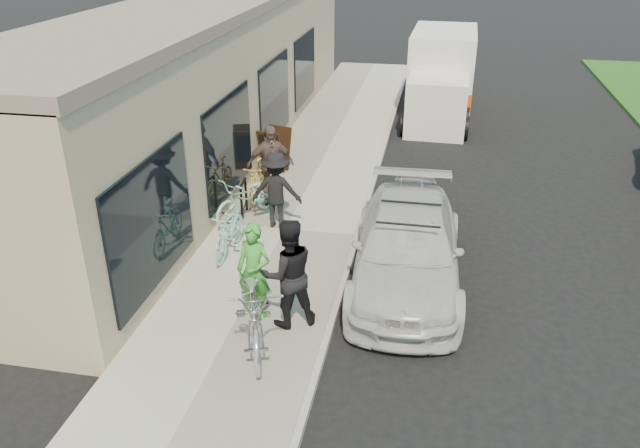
{
  "coord_description": "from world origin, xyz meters",
  "views": [
    {
      "loc": [
        0.98,
        -8.55,
        6.14
      ],
      "look_at": [
        -0.96,
        1.58,
        1.05
      ],
      "focal_mm": 35.0,
      "sensor_mm": 36.0,
      "label": 1
    }
  ],
  "objects_px": {
    "woman_rider": "(254,271)",
    "cruiser_bike_c": "(257,181)",
    "moving_truck": "(441,79)",
    "tandem_bike": "(255,308)",
    "bike_rack": "(244,195)",
    "sedan_silver": "(410,208)",
    "sedan_white": "(407,248)",
    "man_standing": "(288,273)",
    "sandwich_board": "(274,150)",
    "bystander_b": "(270,165)",
    "cruiser_bike_a": "(229,232)",
    "bystander_a": "(276,190)",
    "cruiser_bike_b": "(248,197)"
  },
  "relations": [
    {
      "from": "bike_rack",
      "to": "bystander_b",
      "type": "xyz_separation_m",
      "value": [
        0.43,
        0.76,
        0.45
      ]
    },
    {
      "from": "sedan_white",
      "to": "cruiser_bike_c",
      "type": "distance_m",
      "value": 4.61
    },
    {
      "from": "cruiser_bike_a",
      "to": "cruiser_bike_c",
      "type": "xyz_separation_m",
      "value": [
        -0.2,
        2.62,
        -0.0
      ]
    },
    {
      "from": "sedan_white",
      "to": "cruiser_bike_a",
      "type": "distance_m",
      "value": 3.47
    },
    {
      "from": "bike_rack",
      "to": "bystander_a",
      "type": "xyz_separation_m",
      "value": [
        0.86,
        -0.4,
        0.35
      ]
    },
    {
      "from": "cruiser_bike_c",
      "to": "sandwich_board",
      "type": "bearing_deg",
      "value": 90.87
    },
    {
      "from": "sedan_silver",
      "to": "tandem_bike",
      "type": "relative_size",
      "value": 1.3
    },
    {
      "from": "tandem_bike",
      "to": "cruiser_bike_c",
      "type": "height_order",
      "value": "tandem_bike"
    },
    {
      "from": "woman_rider",
      "to": "cruiser_bike_b",
      "type": "bearing_deg",
      "value": 122.32
    },
    {
      "from": "sandwich_board",
      "to": "moving_truck",
      "type": "distance_m",
      "value": 7.81
    },
    {
      "from": "bike_rack",
      "to": "woman_rider",
      "type": "height_order",
      "value": "woman_rider"
    },
    {
      "from": "sandwich_board",
      "to": "bystander_b",
      "type": "height_order",
      "value": "bystander_b"
    },
    {
      "from": "tandem_bike",
      "to": "cruiser_bike_a",
      "type": "height_order",
      "value": "tandem_bike"
    },
    {
      "from": "sandwich_board",
      "to": "bystander_b",
      "type": "distance_m",
      "value": 2.1
    },
    {
      "from": "man_standing",
      "to": "bystander_b",
      "type": "relative_size",
      "value": 1.0
    },
    {
      "from": "sedan_white",
      "to": "man_standing",
      "type": "distance_m",
      "value": 2.64
    },
    {
      "from": "woman_rider",
      "to": "cruiser_bike_c",
      "type": "distance_m",
      "value": 4.77
    },
    {
      "from": "sedan_white",
      "to": "cruiser_bike_c",
      "type": "bearing_deg",
      "value": 140.83
    },
    {
      "from": "cruiser_bike_c",
      "to": "bystander_b",
      "type": "distance_m",
      "value": 0.6
    },
    {
      "from": "cruiser_bike_c",
      "to": "sedan_silver",
      "type": "bearing_deg",
      "value": -11.26
    },
    {
      "from": "woman_rider",
      "to": "moving_truck",
      "type": "bearing_deg",
      "value": 91.96
    },
    {
      "from": "tandem_bike",
      "to": "woman_rider",
      "type": "bearing_deg",
      "value": 87.34
    },
    {
      "from": "moving_truck",
      "to": "man_standing",
      "type": "height_order",
      "value": "moving_truck"
    },
    {
      "from": "man_standing",
      "to": "sandwich_board",
      "type": "bearing_deg",
      "value": -101.62
    },
    {
      "from": "woman_rider",
      "to": "bike_rack",
      "type": "bearing_deg",
      "value": 123.65
    },
    {
      "from": "bike_rack",
      "to": "man_standing",
      "type": "distance_m",
      "value": 4.33
    },
    {
      "from": "moving_truck",
      "to": "woman_rider",
      "type": "bearing_deg",
      "value": -100.13
    },
    {
      "from": "cruiser_bike_c",
      "to": "bystander_a",
      "type": "distance_m",
      "value": 1.54
    },
    {
      "from": "cruiser_bike_c",
      "to": "woman_rider",
      "type": "bearing_deg",
      "value": -75.62
    },
    {
      "from": "sedan_white",
      "to": "moving_truck",
      "type": "xyz_separation_m",
      "value": [
        0.37,
        11.33,
        0.51
      ]
    },
    {
      "from": "sandwich_board",
      "to": "bystander_a",
      "type": "distance_m",
      "value": 3.31
    },
    {
      "from": "bystander_a",
      "to": "sandwich_board",
      "type": "bearing_deg",
      "value": -78.36
    },
    {
      "from": "sedan_silver",
      "to": "woman_rider",
      "type": "bearing_deg",
      "value": -119.01
    },
    {
      "from": "cruiser_bike_a",
      "to": "bystander_b",
      "type": "height_order",
      "value": "bystander_b"
    },
    {
      "from": "man_standing",
      "to": "bystander_b",
      "type": "distance_m",
      "value": 4.84
    },
    {
      "from": "bystander_a",
      "to": "man_standing",
      "type": "bearing_deg",
      "value": 103.58
    },
    {
      "from": "bike_rack",
      "to": "cruiser_bike_a",
      "type": "xyz_separation_m",
      "value": [
        0.25,
        -1.76,
        -0.01
      ]
    },
    {
      "from": "man_standing",
      "to": "moving_truck",
      "type": "bearing_deg",
      "value": -127.34
    },
    {
      "from": "sandwich_board",
      "to": "moving_truck",
      "type": "relative_size",
      "value": 0.2
    },
    {
      "from": "man_standing",
      "to": "cruiser_bike_c",
      "type": "distance_m",
      "value": 5.09
    },
    {
      "from": "sedan_silver",
      "to": "moving_truck",
      "type": "height_order",
      "value": "moving_truck"
    },
    {
      "from": "moving_truck",
      "to": "cruiser_bike_b",
      "type": "bearing_deg",
      "value": -110.64
    },
    {
      "from": "sedan_silver",
      "to": "woman_rider",
      "type": "relative_size",
      "value": 1.81
    },
    {
      "from": "bike_rack",
      "to": "cruiser_bike_a",
      "type": "height_order",
      "value": "cruiser_bike_a"
    },
    {
      "from": "sedan_white",
      "to": "bystander_b",
      "type": "xyz_separation_m",
      "value": [
        -3.29,
        2.68,
        0.38
      ]
    },
    {
      "from": "bystander_a",
      "to": "cruiser_bike_a",
      "type": "bearing_deg",
      "value": 62.12
    },
    {
      "from": "cruiser_bike_a",
      "to": "bystander_a",
      "type": "bearing_deg",
      "value": 68.2
    },
    {
      "from": "tandem_bike",
      "to": "cruiser_bike_b",
      "type": "height_order",
      "value": "tandem_bike"
    },
    {
      "from": "bystander_b",
      "to": "tandem_bike",
      "type": "bearing_deg",
      "value": -106.25
    },
    {
      "from": "sandwich_board",
      "to": "cruiser_bike_c",
      "type": "bearing_deg",
      "value": -70.24
    }
  ]
}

